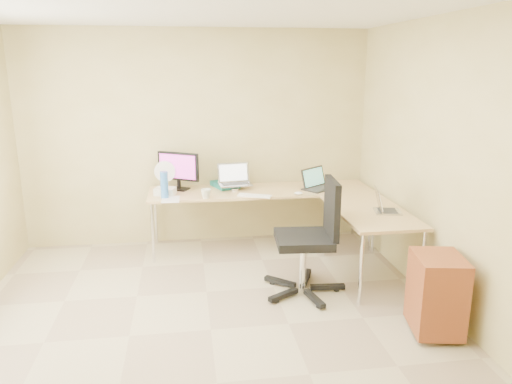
{
  "coord_description": "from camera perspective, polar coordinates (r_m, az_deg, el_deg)",
  "views": [
    {
      "loc": [
        -0.16,
        -3.69,
        2.16
      ],
      "look_at": [
        0.55,
        1.1,
        0.9
      ],
      "focal_mm": 34.06,
      "sensor_mm": 36.0,
      "label": 1
    }
  ],
  "objects": [
    {
      "name": "white_box",
      "position": [
        5.64,
        -10.62,
        0.08
      ],
      "size": [
        0.26,
        0.22,
        0.08
      ],
      "primitive_type": "cube",
      "rotation": [
        0.0,
        0.0,
        -0.27
      ],
      "color": "silver",
      "rests_on": "desk_main"
    },
    {
      "name": "office_chair",
      "position": [
        4.71,
        5.59,
        -6.12
      ],
      "size": [
        0.74,
        0.74,
        1.14
      ],
      "primitive_type": "cube",
      "rotation": [
        0.0,
        0.0,
        -0.09
      ],
      "color": "black",
      "rests_on": "ground"
    },
    {
      "name": "wall_right",
      "position": [
        4.41,
        22.61,
        2.21
      ],
      "size": [
        0.0,
        4.5,
        4.5
      ],
      "primitive_type": "plane",
      "rotation": [
        1.57,
        0.0,
        -1.57
      ],
      "color": "#C5B77F",
      "rests_on": "ground"
    },
    {
      "name": "book_stack",
      "position": [
        5.93,
        -3.65,
        0.88
      ],
      "size": [
        0.36,
        0.41,
        0.06
      ],
      "primitive_type": "cube",
      "rotation": [
        0.0,
        0.0,
        0.36
      ],
      "color": "#177670",
      "rests_on": "desk_main"
    },
    {
      "name": "papers",
      "position": [
        5.44,
        -10.01,
        -0.86
      ],
      "size": [
        0.2,
        0.28,
        0.01
      ],
      "primitive_type": "cube",
      "rotation": [
        0.0,
        0.0,
        -0.02
      ],
      "color": "silver",
      "rests_on": "desk_main"
    },
    {
      "name": "monitor",
      "position": [
        5.81,
        -9.1,
        2.46
      ],
      "size": [
        0.54,
        0.41,
        0.45
      ],
      "primitive_type": "cube",
      "rotation": [
        0.0,
        0.0,
        -0.53
      ],
      "color": "black",
      "rests_on": "desk_main"
    },
    {
      "name": "wall_front",
      "position": [
        1.68,
        -1.82,
        -16.14
      ],
      "size": [
        4.5,
        0.0,
        4.5
      ],
      "primitive_type": "plane",
      "rotation": [
        -1.57,
        0.0,
        0.0
      ],
      "color": "#C5B77F",
      "rests_on": "ground"
    },
    {
      "name": "desk_return",
      "position": [
        5.22,
        13.06,
        -5.9
      ],
      "size": [
        0.7,
        1.3,
        0.73
      ],
      "primitive_type": "cube",
      "color": "tan",
      "rests_on": "ground"
    },
    {
      "name": "desk_main",
      "position": [
        5.89,
        0.61,
        -3.16
      ],
      "size": [
        2.65,
        0.7,
        0.73
      ],
      "primitive_type": "cube",
      "color": "tan",
      "rests_on": "ground"
    },
    {
      "name": "laptop_center",
      "position": [
        5.76,
        -2.49,
        2.05
      ],
      "size": [
        0.41,
        0.34,
        0.25
      ],
      "primitive_type": "cube",
      "rotation": [
        0.0,
        0.0,
        0.12
      ],
      "color": "#B6B7CA",
      "rests_on": "desk_main"
    },
    {
      "name": "cabinet",
      "position": [
        4.31,
        20.43,
        -11.08
      ],
      "size": [
        0.45,
        0.52,
        0.64
      ],
      "primitive_type": "cube",
      "rotation": [
        0.0,
        0.0,
        -0.18
      ],
      "color": "brown",
      "rests_on": "ground"
    },
    {
      "name": "mouse",
      "position": [
        5.58,
        5.01,
        -0.14
      ],
      "size": [
        0.1,
        0.07,
        0.04
      ],
      "primitive_type": "ellipsoid",
      "rotation": [
        0.0,
        0.0,
        -0.02
      ],
      "color": "white",
      "rests_on": "desk_main"
    },
    {
      "name": "wall_back",
      "position": [
        6.0,
        -6.86,
        6.25
      ],
      "size": [
        4.5,
        0.0,
        4.5
      ],
      "primitive_type": "plane",
      "rotation": [
        1.57,
        0.0,
        0.0
      ],
      "color": "#C5B77F",
      "rests_on": "ground"
    },
    {
      "name": "laptop_return",
      "position": [
        5.05,
        15.25,
        -1.19
      ],
      "size": [
        0.35,
        0.3,
        0.2
      ],
      "primitive_type": "cube",
      "rotation": [
        0.0,
        0.0,
        1.34
      ],
      "color": "#B6B6BB",
      "rests_on": "desk_return"
    },
    {
      "name": "cd_stack",
      "position": [
        5.76,
        -2.5,
        0.34
      ],
      "size": [
        0.12,
        0.12,
        0.03
      ],
      "primitive_type": "cylinder",
      "rotation": [
        0.0,
        0.0,
        -0.14
      ],
      "color": "white",
      "rests_on": "desk_main"
    },
    {
      "name": "floor",
      "position": [
        4.28,
        -5.33,
        -15.81
      ],
      "size": [
        4.5,
        4.5,
        0.0
      ],
      "primitive_type": "plane",
      "color": "tan",
      "rests_on": "ground"
    },
    {
      "name": "ceiling",
      "position": [
        3.72,
        -6.33,
        21.29
      ],
      "size": [
        4.5,
        4.5,
        0.0
      ],
      "primitive_type": "plane",
      "rotation": [
        3.14,
        0.0,
        0.0
      ],
      "color": "white",
      "rests_on": "ground"
    },
    {
      "name": "black_cup",
      "position": [
        5.66,
        8.38,
        0.32
      ],
      "size": [
        0.08,
        0.08,
        0.1
      ],
      "primitive_type": "cylinder",
      "rotation": [
        0.0,
        0.0,
        -0.34
      ],
      "color": "#2A2929",
      "rests_on": "desk_main"
    },
    {
      "name": "water_bottle",
      "position": [
        5.48,
        -10.72,
        0.82
      ],
      "size": [
        0.11,
        0.11,
        0.3
      ],
      "primitive_type": "cylinder",
      "rotation": [
        0.0,
        0.0,
        -0.43
      ],
      "color": "#336FBF",
      "rests_on": "desk_main"
    },
    {
      "name": "mug",
      "position": [
        5.42,
        -5.89,
        -0.2
      ],
      "size": [
        0.13,
        0.13,
        0.11
      ],
      "primitive_type": "imported",
      "rotation": [
        0.0,
        0.0,
        0.18
      ],
      "color": "beige",
      "rests_on": "desk_main"
    },
    {
      "name": "laptop_black",
      "position": [
        5.84,
        7.47,
        1.56
      ],
      "size": [
        0.5,
        0.48,
        0.25
      ],
      "primitive_type": "cube",
      "rotation": [
        0.0,
        0.0,
        0.65
      ],
      "color": "black",
      "rests_on": "desk_main"
    },
    {
      "name": "keyboard",
      "position": [
        5.48,
        -0.16,
        -0.43
      ],
      "size": [
        0.39,
        0.25,
        0.02
      ],
      "primitive_type": "cube",
      "rotation": [
        0.0,
        0.0,
        -0.4
      ],
      "color": "white",
      "rests_on": "desk_main"
    },
    {
      "name": "desk_fan",
      "position": [
        5.88,
        -10.59,
        1.86
      ],
      "size": [
        0.28,
        0.28,
        0.32
      ],
      "primitive_type": "cylinder",
      "rotation": [
        0.0,
        0.0,
        -0.12
      ],
      "color": "white",
      "rests_on": "desk_main"
    }
  ]
}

